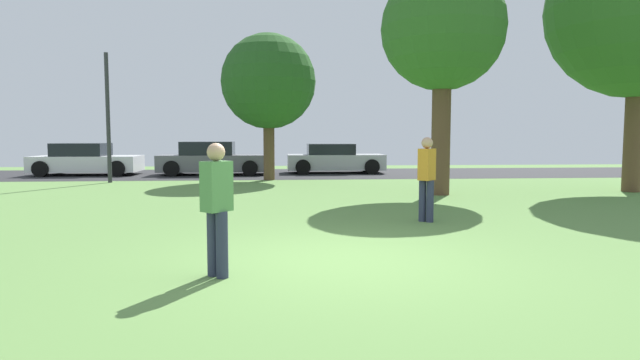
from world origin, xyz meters
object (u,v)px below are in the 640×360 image
at_px(person_catcher, 217,204).
at_px(street_lamp_post, 108,118).
at_px(maple_tree_far, 640,8).
at_px(parked_car_silver, 334,159).
at_px(person_thrower, 427,176).
at_px(parked_car_white, 86,160).
at_px(oak_tree_center, 268,82).
at_px(oak_tree_right, 443,31).
at_px(parked_car_grey, 212,160).

distance_m(person_catcher, street_lamp_post, 13.92).
height_order(maple_tree_far, parked_car_silver, maple_tree_far).
bearing_deg(person_thrower, person_catcher, 0.00).
bearing_deg(maple_tree_far, parked_car_white, 156.24).
distance_m(person_thrower, parked_car_silver, 13.32).
distance_m(oak_tree_center, street_lamp_post, 5.76).
xyz_separation_m(oak_tree_right, parked_car_white, (-12.50, 8.39, -3.89)).
distance_m(oak_tree_right, parked_car_grey, 11.58).
height_order(oak_tree_right, parked_car_grey, oak_tree_right).
bearing_deg(person_catcher, parked_car_silver, 33.18).
relative_size(parked_car_silver, street_lamp_post, 0.94).
relative_size(person_catcher, parked_car_silver, 0.37).
xyz_separation_m(oak_tree_center, parked_car_grey, (-2.43, 2.85, -2.97)).
distance_m(oak_tree_right, maple_tree_far, 5.91).
relative_size(person_thrower, parked_car_silver, 0.38).
xyz_separation_m(oak_tree_right, street_lamp_post, (-10.39, 4.65, -2.25)).
height_order(parked_car_grey, parked_car_silver, parked_car_grey).
height_order(oak_tree_right, maple_tree_far, maple_tree_far).
height_order(oak_tree_right, person_catcher, oak_tree_right).
distance_m(oak_tree_right, parked_car_silver, 9.81).
distance_m(oak_tree_center, parked_car_white, 8.80).
bearing_deg(person_thrower, maple_tree_far, 166.64).
bearing_deg(maple_tree_far, street_lamp_post, 165.07).
bearing_deg(oak_tree_right, parked_car_silver, 102.92).
height_order(person_catcher, parked_car_silver, person_catcher).
distance_m(person_thrower, parked_car_grey, 13.86).
height_order(oak_tree_center, person_thrower, oak_tree_center).
bearing_deg(oak_tree_right, street_lamp_post, 155.90).
bearing_deg(parked_car_silver, oak_tree_center, -129.08).
relative_size(oak_tree_right, oak_tree_center, 1.17).
xyz_separation_m(maple_tree_far, parked_car_grey, (-13.11, 7.84, -4.64)).
relative_size(person_thrower, parked_car_grey, 0.36).
xyz_separation_m(oak_tree_center, person_catcher, (-0.40, -13.51, -2.75)).
bearing_deg(parked_car_white, parked_car_grey, -2.61).
relative_size(parked_car_grey, parked_car_silver, 1.06).
height_order(oak_tree_right, parked_car_silver, oak_tree_right).
bearing_deg(parked_car_white, parked_car_silver, 2.09).
bearing_deg(person_catcher, street_lamp_post, 65.77).
xyz_separation_m(parked_car_white, parked_car_silver, (10.49, 0.38, -0.01)).
relative_size(maple_tree_far, person_catcher, 5.04).
distance_m(parked_car_grey, parked_car_silver, 5.29).
bearing_deg(parked_car_grey, person_catcher, -82.90).
bearing_deg(maple_tree_far, oak_tree_center, 154.94).
distance_m(oak_tree_right, oak_tree_center, 7.23).
relative_size(oak_tree_right, parked_car_white, 1.48).
bearing_deg(maple_tree_far, parked_car_grey, 149.13).
bearing_deg(oak_tree_center, person_catcher, -91.68).
bearing_deg(person_thrower, parked_car_silver, -134.73).
xyz_separation_m(maple_tree_far, parked_car_silver, (-7.86, 8.46, -4.68)).
distance_m(person_catcher, parked_car_silver, 17.28).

